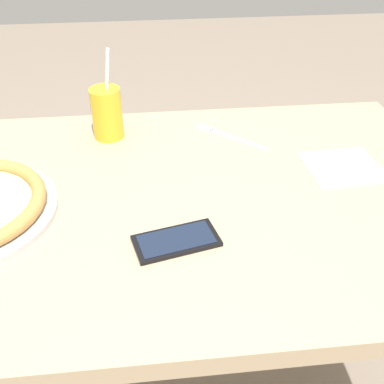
# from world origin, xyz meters

# --- Properties ---
(dining_table) EXTENTS (1.28, 0.77, 0.75)m
(dining_table) POSITION_xyz_m (0.00, 0.00, 0.63)
(dining_table) COLOR tan
(dining_table) RESTS_ON ground
(drink_cup_colored) EXTENTS (0.07, 0.07, 0.22)m
(drink_cup_colored) POSITION_xyz_m (-0.10, 0.26, 0.81)
(drink_cup_colored) COLOR gold
(drink_cup_colored) RESTS_ON dining_table
(paper_napkin) EXTENTS (0.17, 0.15, 0.00)m
(paper_napkin) POSITION_xyz_m (0.41, 0.06, 0.75)
(paper_napkin) COLOR white
(paper_napkin) RESTS_ON dining_table
(fork) EXTENTS (0.16, 0.15, 0.00)m
(fork) POSITION_xyz_m (0.18, 0.23, 0.75)
(fork) COLOR silver
(fork) RESTS_ON dining_table
(cell_phone) EXTENTS (0.16, 0.11, 0.01)m
(cell_phone) POSITION_xyz_m (0.03, -0.14, 0.75)
(cell_phone) COLOR black
(cell_phone) RESTS_ON dining_table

